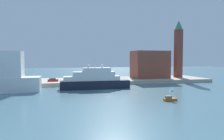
{
  "coord_description": "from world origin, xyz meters",
  "views": [
    {
      "loc": [
        -16.27,
        -71.4,
        11.35
      ],
      "look_at": [
        2.54,
        6.0,
        7.09
      ],
      "focal_mm": 33.89,
      "sensor_mm": 36.0,
      "label": 1
    }
  ],
  "objects_px": {
    "parked_car": "(53,80)",
    "mooring_bollard": "(99,81)",
    "person_figure": "(67,80)",
    "small_motorboat": "(170,97)",
    "work_barge": "(66,87)",
    "large_yacht": "(94,80)",
    "harbor_building": "(150,64)",
    "bell_tower": "(178,47)"
  },
  "relations": [
    {
      "from": "harbor_building",
      "to": "parked_car",
      "type": "xyz_separation_m",
      "value": [
        -47.55,
        -5.79,
        -6.29
      ]
    },
    {
      "from": "bell_tower",
      "to": "harbor_building",
      "type": "bearing_deg",
      "value": 179.16
    },
    {
      "from": "large_yacht",
      "to": "mooring_bollard",
      "type": "relative_size",
      "value": 35.96
    },
    {
      "from": "large_yacht",
      "to": "bell_tower",
      "type": "bearing_deg",
      "value": 23.91
    },
    {
      "from": "harbor_building",
      "to": "parked_car",
      "type": "distance_m",
      "value": 48.31
    },
    {
      "from": "large_yacht",
      "to": "parked_car",
      "type": "xyz_separation_m",
      "value": [
        -15.68,
        15.7,
        -1.04
      ]
    },
    {
      "from": "small_motorboat",
      "to": "parked_car",
      "type": "bearing_deg",
      "value": 126.5
    },
    {
      "from": "parked_car",
      "to": "person_figure",
      "type": "distance_m",
      "value": 5.89
    },
    {
      "from": "harbor_building",
      "to": "mooring_bollard",
      "type": "distance_m",
      "value": 31.25
    },
    {
      "from": "work_barge",
      "to": "harbor_building",
      "type": "relative_size",
      "value": 0.25
    },
    {
      "from": "work_barge",
      "to": "mooring_bollard",
      "type": "bearing_deg",
      "value": 22.55
    },
    {
      "from": "harbor_building",
      "to": "small_motorboat",
      "type": "bearing_deg",
      "value": -107.63
    },
    {
      "from": "small_motorboat",
      "to": "mooring_bollard",
      "type": "bearing_deg",
      "value": 108.78
    },
    {
      "from": "work_barge",
      "to": "small_motorboat",
      "type": "bearing_deg",
      "value": -49.81
    },
    {
      "from": "work_barge",
      "to": "mooring_bollard",
      "type": "xyz_separation_m",
      "value": [
        14.06,
        5.84,
        1.57
      ]
    },
    {
      "from": "large_yacht",
      "to": "work_barge",
      "type": "relative_size",
      "value": 6.06
    },
    {
      "from": "work_barge",
      "to": "person_figure",
      "type": "height_order",
      "value": "person_figure"
    },
    {
      "from": "parked_car",
      "to": "mooring_bollard",
      "type": "relative_size",
      "value": 6.16
    },
    {
      "from": "parked_car",
      "to": "mooring_bollard",
      "type": "xyz_separation_m",
      "value": [
        19.18,
        -5.59,
        -0.23
      ]
    },
    {
      "from": "parked_car",
      "to": "large_yacht",
      "type": "bearing_deg",
      "value": -45.03
    },
    {
      "from": "person_figure",
      "to": "mooring_bollard",
      "type": "bearing_deg",
      "value": -17.71
    },
    {
      "from": "harbor_building",
      "to": "person_figure",
      "type": "height_order",
      "value": "harbor_building"
    },
    {
      "from": "person_figure",
      "to": "parked_car",
      "type": "bearing_deg",
      "value": 167.29
    },
    {
      "from": "person_figure",
      "to": "mooring_bollard",
      "type": "distance_m",
      "value": 14.11
    },
    {
      "from": "small_motorboat",
      "to": "harbor_building",
      "type": "relative_size",
      "value": 0.21
    },
    {
      "from": "large_yacht",
      "to": "bell_tower",
      "type": "distance_m",
      "value": 54.4
    },
    {
      "from": "small_motorboat",
      "to": "harbor_building",
      "type": "height_order",
      "value": "harbor_building"
    },
    {
      "from": "large_yacht",
      "to": "work_barge",
      "type": "xyz_separation_m",
      "value": [
        -10.56,
        4.27,
        -2.84
      ]
    },
    {
      "from": "bell_tower",
      "to": "parked_car",
      "type": "relative_size",
      "value": 6.66
    },
    {
      "from": "bell_tower",
      "to": "person_figure",
      "type": "bearing_deg",
      "value": -173.25
    },
    {
      "from": "small_motorboat",
      "to": "bell_tower",
      "type": "xyz_separation_m",
      "value": [
        31.64,
        48.77,
        16.73
      ]
    },
    {
      "from": "small_motorboat",
      "to": "work_barge",
      "type": "distance_m",
      "value": 41.63
    },
    {
      "from": "large_yacht",
      "to": "small_motorboat",
      "type": "height_order",
      "value": "large_yacht"
    },
    {
      "from": "harbor_building",
      "to": "bell_tower",
      "type": "distance_m",
      "value": 18.55
    },
    {
      "from": "bell_tower",
      "to": "large_yacht",
      "type": "bearing_deg",
      "value": -156.09
    },
    {
      "from": "large_yacht",
      "to": "person_figure",
      "type": "height_order",
      "value": "large_yacht"
    },
    {
      "from": "bell_tower",
      "to": "person_figure",
      "type": "xyz_separation_m",
      "value": [
        -57.88,
        -6.85,
        -15.34
      ]
    },
    {
      "from": "parked_car",
      "to": "harbor_building",
      "type": "bearing_deg",
      "value": 6.94
    },
    {
      "from": "bell_tower",
      "to": "parked_car",
      "type": "bearing_deg",
      "value": -175.01
    },
    {
      "from": "work_barge",
      "to": "bell_tower",
      "type": "bearing_deg",
      "value": 16.18
    },
    {
      "from": "bell_tower",
      "to": "parked_car",
      "type": "distance_m",
      "value": 65.73
    },
    {
      "from": "small_motorboat",
      "to": "harbor_building",
      "type": "xyz_separation_m",
      "value": [
        15.57,
        49.01,
        7.47
      ]
    }
  ]
}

